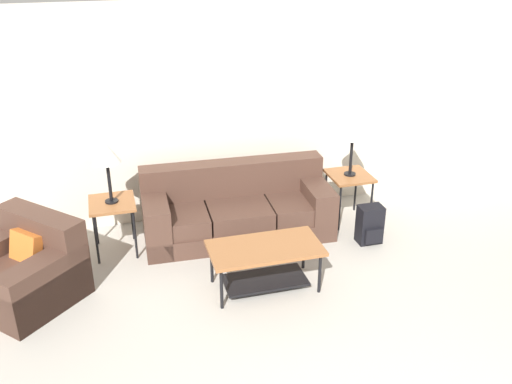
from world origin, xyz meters
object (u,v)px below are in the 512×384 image
object	(u,v)px
armchair	(24,271)
coffee_table	(265,257)
side_table_left	(112,207)
table_lamp_left	(106,154)
backpack	(370,225)
side_table_right	(349,180)
couch	(237,211)
table_lamp_right	(353,131)

from	to	relation	value
armchair	coffee_table	size ratio (longest dim) A/B	1.21
coffee_table	side_table_left	xyz separation A→B (m)	(-1.39, 1.13, 0.20)
armchair	table_lamp_left	xyz separation A→B (m)	(0.89, 0.66, 0.87)
armchair	backpack	bearing A→B (deg)	1.29
side_table_right	table_lamp_left	bearing A→B (deg)	-180.00
coffee_table	side_table_right	size ratio (longest dim) A/B	1.82
couch	backpack	bearing A→B (deg)	-23.19
table_lamp_left	table_lamp_right	xyz separation A→B (m)	(2.78, 0.00, 0.00)
coffee_table	backpack	world-z (taller)	coffee_table
side_table_right	table_lamp_left	distance (m)	2.85
couch	table_lamp_right	size ratio (longest dim) A/B	3.22
side_table_left	table_lamp_left	bearing A→B (deg)	-63.43
coffee_table	backpack	size ratio (longest dim) A/B	2.46
couch	side_table_right	world-z (taller)	couch
couch	side_table_left	bearing A→B (deg)	-178.96
table_lamp_right	armchair	bearing A→B (deg)	-169.79
backpack	side_table_right	bearing A→B (deg)	91.96
side_table_left	coffee_table	bearing A→B (deg)	-38.94
side_table_right	backpack	size ratio (longest dim) A/B	1.35
side_table_left	couch	bearing A→B (deg)	1.04
side_table_left	side_table_right	size ratio (longest dim) A/B	1.00
armchair	side_table_left	size ratio (longest dim) A/B	2.20
couch	side_table_right	size ratio (longest dim) A/B	3.60
backpack	side_table_left	bearing A→B (deg)	168.34
coffee_table	side_table_left	size ratio (longest dim) A/B	1.82
couch	armchair	world-z (taller)	couch
couch	side_table_left	size ratio (longest dim) A/B	3.60
armchair	side_table_left	bearing A→B (deg)	36.65
side_table_left	table_lamp_left	xyz separation A→B (m)	(0.00, -0.00, 0.62)
couch	armchair	distance (m)	2.38
coffee_table	table_lamp_left	world-z (taller)	table_lamp_left
coffee_table	table_lamp_left	xyz separation A→B (m)	(-1.39, 1.13, 0.81)
table_lamp_left	table_lamp_right	world-z (taller)	same
coffee_table	table_lamp_left	size ratio (longest dim) A/B	1.63
couch	table_lamp_right	world-z (taller)	table_lamp_right
coffee_table	side_table_right	xyz separation A→B (m)	(1.39, 1.13, 0.20)
table_lamp_right	couch	bearing A→B (deg)	178.95
couch	side_table_right	bearing A→B (deg)	-1.05
side_table_left	table_lamp_left	world-z (taller)	table_lamp_left
side_table_left	table_lamp_right	distance (m)	2.85
coffee_table	table_lamp_right	xyz separation A→B (m)	(1.39, 1.13, 0.81)
armchair	side_table_right	world-z (taller)	armchair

